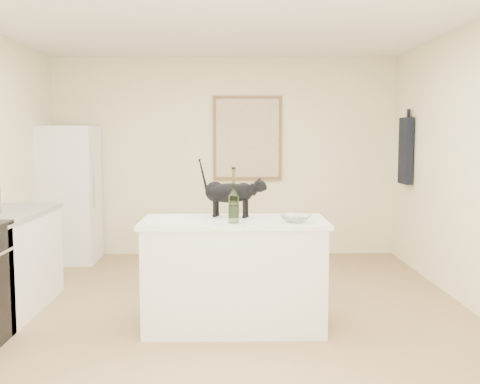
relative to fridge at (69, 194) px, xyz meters
name	(u,v)px	position (x,y,z in m)	size (l,w,h in m)	color
floor	(222,319)	(1.95, -2.35, -0.85)	(5.50, 5.50, 0.00)	#9B7C52
ceiling	(221,10)	(1.95, -2.35, 1.75)	(5.50, 5.50, 0.00)	white
wall_back	(225,157)	(1.95, 0.40, 0.45)	(4.50, 4.50, 0.00)	beige
wall_front	(211,213)	(1.95, -5.10, 0.45)	(4.50, 4.50, 0.00)	beige
island_base	(234,276)	(2.05, -2.55, -0.42)	(1.44, 0.67, 0.86)	white
island_top	(234,222)	(2.05, -2.55, 0.03)	(1.50, 0.70, 0.04)	white
left_cabinets	(7,264)	(0.00, -2.05, -0.42)	(0.60, 1.40, 0.86)	white
left_countertop	(4,214)	(0.00, -2.05, 0.03)	(0.62, 1.44, 0.04)	gray
fridge	(69,194)	(0.00, 0.00, 0.00)	(0.68, 0.68, 1.70)	white
artwork_frame	(247,138)	(2.25, 0.37, 0.70)	(0.90, 0.03, 1.10)	brown
artwork_canvas	(248,138)	(2.25, 0.35, 0.70)	(0.82, 0.00, 1.02)	beige
hanging_garment	(406,151)	(4.14, -0.30, 0.55)	(0.08, 0.34, 0.80)	black
black_cat	(230,196)	(2.01, -2.40, 0.23)	(0.52, 0.15, 0.36)	black
wine_bottle	(234,199)	(2.05, -2.73, 0.24)	(0.08, 0.08, 0.38)	#386126
glass_bowl	(296,219)	(2.54, -2.71, 0.08)	(0.24, 0.24, 0.06)	silver
fridge_paper	(97,163)	(0.34, 0.07, 0.39)	(0.00, 0.13, 0.17)	white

